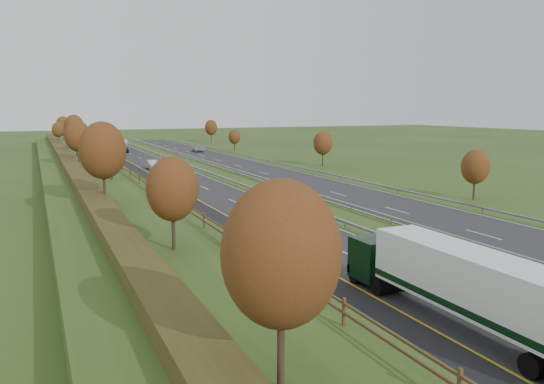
{
  "coord_description": "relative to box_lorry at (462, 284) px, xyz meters",
  "views": [
    {
      "loc": [
        -19.65,
        -22.12,
        10.86
      ],
      "look_at": [
        2.64,
        27.48,
        2.2
      ],
      "focal_mm": 35.0,
      "sensor_mm": 36.0,
      "label": 1
    }
  ],
  "objects": [
    {
      "name": "car_silver_mid",
      "position": [
        0.34,
        75.58,
        -1.48
      ],
      "size": [
        2.08,
        5.02,
        1.62
      ],
      "primitive_type": "imported",
      "rotation": [
        0.0,
        0.0,
        0.08
      ],
      "color": "silver",
      "rests_on": "near_carriageway"
    },
    {
      "name": "hedge_left",
      "position": [
        -14.04,
        63.23,
        0.22
      ],
      "size": [
        2.2,
        180.0,
        1.1
      ],
      "primitive_type": "cube",
      "color": "#383A17",
      "rests_on": "embankment_left"
    },
    {
      "name": "car_oncoming",
      "position": [
        18.6,
        109.26,
        -1.55
      ],
      "size": [
        2.87,
        5.49,
        1.47
      ],
      "primitive_type": "imported",
      "rotation": [
        0.0,
        0.0,
        3.06
      ],
      "color": "silver",
      "rests_on": "far_carriageway"
    },
    {
      "name": "box_lorry",
      "position": [
        0.0,
        0.0,
        0.0
      ],
      "size": [
        2.58,
        16.28,
        4.06
      ],
      "color": "black",
      "rests_on": "near_carriageway"
    },
    {
      "name": "road_tanker",
      "position": [
        1.09,
        118.05,
        -0.47
      ],
      "size": [
        2.4,
        11.22,
        3.46
      ],
      "color": "silver",
      "rests_on": "near_carriageway"
    },
    {
      "name": "median_barrier_far",
      "position": [
        11.76,
        63.23,
        -1.72
      ],
      "size": [
        0.32,
        200.0,
        0.71
      ],
      "color": "gray",
      "rests_on": "ground"
    },
    {
      "name": "median_barrier_near",
      "position": [
        6.66,
        63.23,
        -1.72
      ],
      "size": [
        0.32,
        200.0,
        0.71
      ],
      "color": "gray",
      "rests_on": "ground"
    },
    {
      "name": "lane_markings",
      "position": [
        7.37,
        63.11,
        -2.28
      ],
      "size": [
        26.75,
        200.0,
        0.01
      ],
      "color": "silver",
      "rests_on": "near_carriageway"
    },
    {
      "name": "car_small_far",
      "position": [
        1.15,
        137.21,
        -1.64
      ],
      "size": [
        2.31,
        4.65,
        1.3
      ],
      "primitive_type": "imported",
      "rotation": [
        0.0,
        0.0,
        0.11
      ],
      "color": "#121C39",
      "rests_on": "near_carriageway"
    },
    {
      "name": "hard_shoulder",
      "position": [
        -2.79,
        63.23,
        -2.31
      ],
      "size": [
        3.0,
        200.0,
        0.04
      ],
      "primitive_type": "cube",
      "color": "black",
      "rests_on": "ground"
    },
    {
      "name": "near_carriageway",
      "position": [
        0.96,
        63.23,
        -2.31
      ],
      "size": [
        10.5,
        200.0,
        0.04
      ],
      "primitive_type": "cube",
      "color": "#242427",
      "rests_on": "ground"
    },
    {
      "name": "far_carriageway",
      "position": [
        17.46,
        63.23,
        -2.31
      ],
      "size": [
        10.5,
        200.0,
        0.04
      ],
      "primitive_type": "cube",
      "color": "#242427",
      "rests_on": "ground"
    },
    {
      "name": "trees_far",
      "position": [
        30.76,
        92.45,
        1.92
      ],
      "size": [
        8.45,
        118.6,
        7.12
      ],
      "color": "#2D2116",
      "rests_on": "ground"
    },
    {
      "name": "embankment_left",
      "position": [
        -12.04,
        63.23,
        -1.33
      ],
      "size": [
        12.0,
        200.0,
        2.0
      ],
      "primitive_type": "cube",
      "color": "#2E491A",
      "rests_on": "ground"
    },
    {
      "name": "outer_barrier_far",
      "position": [
        23.26,
        63.23,
        -1.71
      ],
      "size": [
        0.32,
        200.0,
        0.71
      ],
      "color": "gray",
      "rests_on": "ground"
    },
    {
      "name": "car_dark_near",
      "position": [
        4.57,
        31.96,
        -1.55
      ],
      "size": [
        1.76,
        4.37,
        1.49
      ],
      "primitive_type": "imported",
      "rotation": [
        0.0,
        0.0,
        0.0
      ],
      "color": "black",
      "rests_on": "near_carriageway"
    },
    {
      "name": "trees_left",
      "position": [
        -11.68,
        59.86,
        4.04
      ],
      "size": [
        6.64,
        164.3,
        7.66
      ],
      "color": "#2D2116",
      "rests_on": "embankment_left"
    },
    {
      "name": "fence_left",
      "position": [
        -7.54,
        62.82,
        0.4
      ],
      "size": [
        0.12,
        189.06,
        1.2
      ],
      "color": "#422B19",
      "rests_on": "embankment_left"
    },
    {
      "name": "ground",
      "position": [
        8.96,
        58.23,
        -2.33
      ],
      "size": [
        400.0,
        400.0,
        0.0
      ],
      "primitive_type": "plane",
      "color": "#2E491A",
      "rests_on": "ground"
    }
  ]
}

